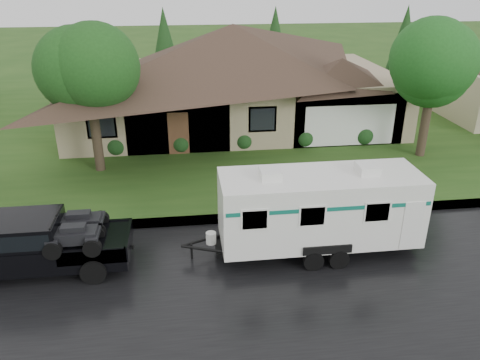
% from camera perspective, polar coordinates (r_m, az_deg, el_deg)
% --- Properties ---
extents(ground, '(140.00, 140.00, 0.00)m').
position_cam_1_polar(ground, '(15.43, -2.39, -9.04)').
color(ground, '#254B17').
rests_on(ground, ground).
extents(road, '(140.00, 8.00, 0.01)m').
position_cam_1_polar(road, '(13.81, -1.64, -13.55)').
color(road, black).
rests_on(road, ground).
extents(curb, '(140.00, 0.50, 0.15)m').
position_cam_1_polar(curb, '(17.32, -3.05, -4.77)').
color(curb, gray).
rests_on(curb, ground).
extents(lawn, '(140.00, 26.00, 0.15)m').
position_cam_1_polar(lawn, '(29.12, -5.00, 7.41)').
color(lawn, '#254B17').
rests_on(lawn, ground).
extents(house_main, '(19.44, 10.80, 6.90)m').
position_cam_1_polar(house_main, '(27.34, -0.21, 13.98)').
color(house_main, tan).
rests_on(house_main, lawn).
extents(tree_left_green, '(3.83, 3.83, 6.34)m').
position_cam_1_polar(tree_left_green, '(21.01, -18.05, 12.36)').
color(tree_left_green, '#382B1E').
rests_on(tree_left_green, lawn).
extents(tree_right_green, '(3.82, 3.82, 6.32)m').
position_cam_1_polar(tree_right_green, '(23.55, 22.67, 12.84)').
color(tree_right_green, '#382B1E').
rests_on(tree_right_green, lawn).
extents(shrub_row, '(13.60, 1.00, 1.00)m').
position_cam_1_polar(shrub_row, '(23.69, 0.44, 4.99)').
color(shrub_row, '#143814').
rests_on(shrub_row, lawn).
extents(pickup_truck, '(5.40, 2.05, 1.80)m').
position_cam_1_polar(pickup_truck, '(15.49, -23.81, -7.00)').
color(pickup_truck, black).
rests_on(pickup_truck, ground).
extents(travel_trailer, '(6.66, 2.34, 2.99)m').
position_cam_1_polar(travel_trailer, '(15.06, 9.65, -3.31)').
color(travel_trailer, white).
rests_on(travel_trailer, ground).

